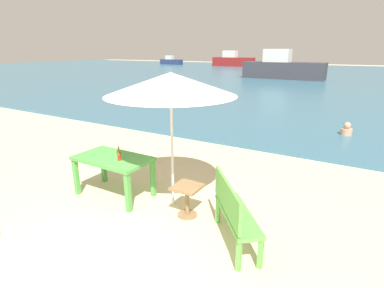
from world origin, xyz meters
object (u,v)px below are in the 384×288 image
at_px(bench_green_left, 233,209).
at_px(swimmer_person, 347,130).
at_px(boat_ferry, 233,61).
at_px(boat_tanker, 282,68).
at_px(patio_umbrella, 171,84).
at_px(side_table_wood, 187,196).
at_px(beer_bottle_amber, 119,155).
at_px(boat_barge, 171,61).
at_px(picnic_table_green, 113,163).

relative_size(bench_green_left, swimmer_person, 2.82).
distance_m(bench_green_left, boat_ferry, 46.18).
distance_m(bench_green_left, boat_tanker, 25.63).
relative_size(patio_umbrella, boat_ferry, 0.35).
bearing_deg(bench_green_left, side_table_wood, 161.30).
height_order(beer_bottle_amber, boat_barge, boat_barge).
distance_m(boat_tanker, boat_barge, 30.04).
xyz_separation_m(swimmer_person, boat_tanker, (-6.74, 18.14, 0.78)).
relative_size(picnic_table_green, boat_barge, 0.33).
distance_m(picnic_table_green, boat_tanker, 24.92).
bearing_deg(beer_bottle_amber, patio_umbrella, 17.77).
distance_m(boat_ferry, boat_barge, 11.99).
bearing_deg(patio_umbrella, boat_tanker, 100.37).
xyz_separation_m(boat_ferry, boat_tanker, (12.34, -17.50, 0.07)).
bearing_deg(picnic_table_green, boat_tanker, 97.64).
xyz_separation_m(beer_bottle_amber, side_table_wood, (1.33, 0.12, -0.50)).
bearing_deg(beer_bottle_amber, side_table_wood, 5.09).
bearing_deg(beer_bottle_amber, boat_barge, 123.33).
height_order(picnic_table_green, patio_umbrella, patio_umbrella).
bearing_deg(swimmer_person, beer_bottle_amber, -115.72).
bearing_deg(picnic_table_green, swimmer_person, 62.43).
distance_m(picnic_table_green, boat_ferry, 45.01).
bearing_deg(bench_green_left, patio_umbrella, 159.63).
bearing_deg(boat_tanker, picnic_table_green, -82.36).
height_order(beer_bottle_amber, boat_ferry, boat_ferry).
bearing_deg(swimmer_person, boat_barge, 130.98).
bearing_deg(side_table_wood, boat_barge, 124.65).
xyz_separation_m(patio_umbrella, side_table_wood, (0.40, -0.18, -1.76)).
relative_size(beer_bottle_amber, bench_green_left, 0.23).
distance_m(patio_umbrella, boat_barge, 51.02).
bearing_deg(boat_tanker, bench_green_left, -76.91).
xyz_separation_m(side_table_wood, boat_ferry, (-17.22, 42.14, 0.59)).
height_order(boat_tanker, boat_barge, boat_tanker).
bearing_deg(boat_tanker, side_table_wood, -78.80).
height_order(patio_umbrella, boat_tanker, boat_tanker).
bearing_deg(patio_umbrella, picnic_table_green, -168.79).
xyz_separation_m(beer_bottle_amber, boat_barge, (-27.87, 42.38, -0.23)).
bearing_deg(picnic_table_green, patio_umbrella, 11.21).
distance_m(swimmer_person, boat_ferry, 40.43).
bearing_deg(boat_ferry, boat_barge, 179.43).
relative_size(side_table_wood, boat_barge, 0.13).
xyz_separation_m(picnic_table_green, boat_ferry, (-15.66, 42.19, 0.29)).
distance_m(patio_umbrella, swimmer_person, 6.98).
height_order(patio_umbrella, side_table_wood, patio_umbrella).
height_order(bench_green_left, boat_ferry, boat_ferry).
height_order(swimmer_person, boat_barge, boat_barge).
xyz_separation_m(picnic_table_green, side_table_wood, (1.56, 0.05, -0.30)).
bearing_deg(side_table_wood, patio_umbrella, 155.91).
bearing_deg(bench_green_left, picnic_table_green, 173.97).
relative_size(side_table_wood, swimmer_person, 1.32).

